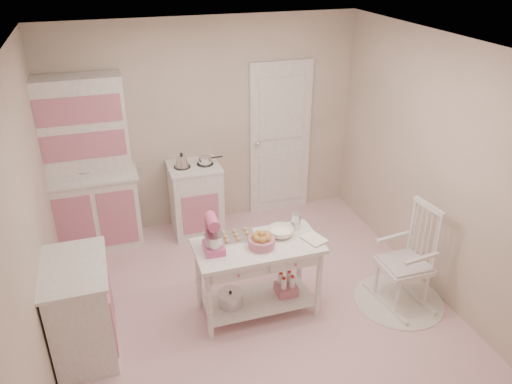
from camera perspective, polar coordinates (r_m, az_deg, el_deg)
room_shell at (r=4.40m, az=-0.26°, el=4.03°), size 3.84×3.84×2.62m
door at (r=6.56m, az=2.77°, el=6.04°), size 0.82×0.05×2.04m
hutch at (r=6.00m, az=-18.60°, el=2.72°), size 1.06×0.50×2.08m
stove at (r=6.27m, az=-6.89°, el=-0.80°), size 0.62×0.57×0.92m
base_cabinet at (r=4.75m, az=-19.32°, el=-12.56°), size 0.54×0.84×0.92m
lace_rug at (r=5.51m, az=15.95°, el=-11.80°), size 0.92×0.92×0.01m
rocking_chair at (r=5.20m, az=16.70°, el=-7.09°), size 0.56×0.77×1.10m
work_table at (r=4.94m, az=0.21°, el=-9.89°), size 1.20×0.60×0.80m
stand_mixer at (r=4.54m, az=-4.92°, el=-4.92°), size 0.21×0.29×0.34m
cookie_tray at (r=4.81m, az=-2.15°, el=-5.10°), size 0.34×0.24×0.02m
bread_basket at (r=4.65m, az=0.65°, el=-5.81°), size 0.25×0.25×0.09m
mixing_bowl at (r=4.82m, az=2.88°, el=-4.59°), size 0.25×0.25×0.08m
metal_pitcher at (r=4.92m, az=4.53°, el=-3.33°), size 0.10×0.10×0.17m
recipe_book at (r=4.75m, az=5.87°, el=-5.71°), size 0.24×0.27×0.02m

